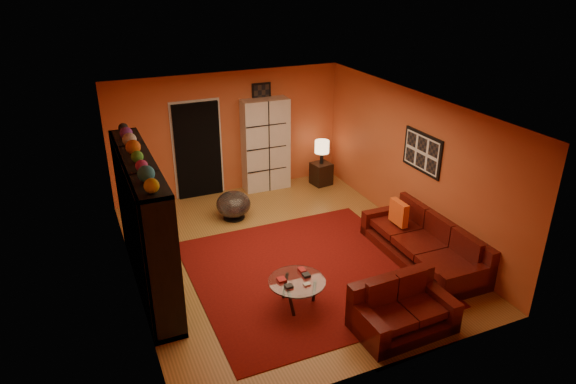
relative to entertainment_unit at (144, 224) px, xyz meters
name	(u,v)px	position (x,y,z in m)	size (l,w,h in m)	color
floor	(285,253)	(2.27, 0.00, -1.05)	(6.00, 6.00, 0.00)	olive
ceiling	(284,107)	(2.27, 0.00, 1.55)	(6.00, 6.00, 0.00)	white
wall_back	(229,133)	(2.27, 3.00, 0.25)	(6.00, 6.00, 0.00)	#C1512A
wall_front	(388,280)	(2.27, -3.00, 0.25)	(6.00, 6.00, 0.00)	#C1512A
wall_left	(127,212)	(-0.23, 0.00, 0.25)	(6.00, 6.00, 0.00)	#C1512A
wall_right	(411,163)	(4.78, 0.00, 0.25)	(6.00, 6.00, 0.00)	#C1512A
rug	(307,272)	(2.38, -0.70, -1.04)	(3.60, 3.60, 0.01)	#550A09
doorway	(198,151)	(1.57, 2.96, -0.03)	(0.95, 0.10, 2.04)	black
wall_art_right	(422,152)	(4.75, -0.30, 0.55)	(0.03, 1.00, 0.70)	black
wall_art_back	(261,95)	(3.02, 2.98, 1.00)	(0.42, 0.03, 0.52)	black
entertainment_unit	(144,224)	(0.00, 0.00, 0.00)	(0.45, 3.00, 2.10)	black
tv	(148,227)	(0.05, 0.00, -0.07)	(0.12, 0.91, 0.52)	black
sofa	(427,244)	(4.42, -1.11, -0.77)	(1.03, 2.43, 0.85)	#440B09
loveseat	(400,309)	(2.96, -2.42, -0.76)	(1.37, 0.85, 0.85)	#440B09
throw_pillow	(399,213)	(4.22, -0.51, -0.42)	(0.12, 0.42, 0.42)	#FF5B1C
coffee_table	(297,283)	(1.86, -1.43, -0.67)	(0.84, 0.84, 0.42)	silver
storage_cabinet	(265,145)	(3.03, 2.80, -0.05)	(1.00, 0.45, 2.01)	silver
bowl_chair	(233,204)	(1.89, 1.63, -0.75)	(0.67, 0.67, 0.55)	black
side_table	(321,174)	(4.24, 2.47, -0.80)	(0.40, 0.40, 0.50)	black
table_lamp	(322,147)	(4.24, 2.47, -0.17)	(0.32, 0.32, 0.53)	black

